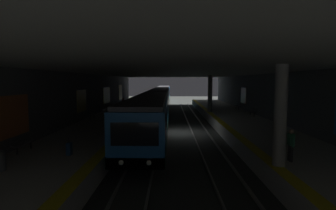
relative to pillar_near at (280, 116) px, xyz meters
name	(u,v)px	position (x,y,z in m)	size (l,w,h in m)	color
ground_plane	(176,133)	(12.98, 4.35, -3.33)	(120.00, 120.00, 0.00)	#383A38
track_left	(200,132)	(12.98, 2.15, -3.25)	(60.00, 1.53, 0.16)	gray
track_right	(153,132)	(12.98, 6.55, -3.25)	(60.00, 1.53, 0.16)	gray
platform_left	(246,127)	(12.98, -2.20, -2.80)	(60.00, 5.30, 1.06)	beige
platform_right	(107,127)	(12.98, 10.90, -2.80)	(60.00, 5.30, 1.06)	beige
wall_left	(278,103)	(12.96, -5.10, -0.52)	(60.00, 0.56, 5.60)	slate
wall_right	(76,103)	(13.03, 13.80, -0.52)	(60.00, 0.56, 5.60)	slate
ceiling_slab	(176,71)	(12.98, 4.35, 2.47)	(60.00, 19.40, 0.40)	beige
pillar_near	(280,116)	(0.00, 0.00, 0.00)	(0.56, 0.56, 4.55)	gray
pillar_far	(210,93)	(21.19, 0.00, 0.00)	(0.56, 0.56, 4.55)	gray
metro_train	(160,99)	(29.61, 6.55, -1.30)	(58.59, 2.83, 3.49)	#19569E
bench_left_near	(253,111)	(17.36, -4.18, -1.75)	(1.70, 0.47, 0.86)	#262628
bench_left_mid	(238,106)	(23.94, -4.18, -1.75)	(1.70, 0.47, 0.86)	#262628
bench_right_near	(23,142)	(2.24, 12.88, -1.75)	(1.70, 0.47, 0.86)	#262628
bench_right_mid	(91,114)	(14.70, 12.88, -1.75)	(1.70, 0.47, 0.86)	#262628
bench_right_far	(103,109)	(19.49, 12.88, -1.75)	(1.70, 0.47, 0.86)	#262628
person_waiting_near	(291,144)	(0.67, -0.82, -1.45)	(0.60, 0.22, 1.54)	#2D2D2D
person_walking_mid	(123,104)	(21.74, 10.91, -1.35)	(0.60, 0.23, 1.70)	black
suitcase_rolling	(69,149)	(1.60, 10.12, -1.95)	(0.34, 0.22, 0.95)	navy
backpack_on_floor	(115,115)	(16.26, 10.78, -2.08)	(0.30, 0.20, 0.40)	maroon
trash_bin	(0,161)	(-0.81, 12.15, -1.85)	(0.44, 0.44, 0.85)	#595B5E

